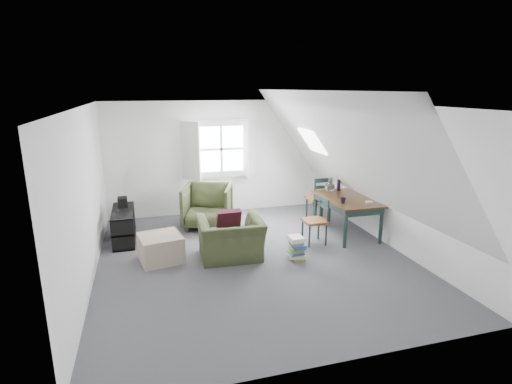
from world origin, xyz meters
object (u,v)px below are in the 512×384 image
object	(u,v)px
armchair_near	(231,257)
dining_chair_far	(319,198)
ottoman	(161,248)
magazine_stack	(297,248)
media_shelf	(124,227)
dining_table	(347,203)
armchair_far	(208,226)
dining_chair_near	(316,220)

from	to	relation	value
armchair_near	dining_chair_far	distance (m)	2.65
ottoman	magazine_stack	size ratio (longest dim) A/B	1.70
armchair_near	media_shelf	xyz separation A→B (m)	(-1.74, 1.28, 0.26)
armchair_near	dining_table	bearing A→B (deg)	-165.29
armchair_far	dining_table	world-z (taller)	dining_table
ottoman	dining_chair_near	bearing A→B (deg)	-0.03
armchair_far	dining_chair_far	size ratio (longest dim) A/B	0.98
media_shelf	dining_table	bearing A→B (deg)	-6.28
dining_chair_near	magazine_stack	size ratio (longest dim) A/B	2.22
dining_table	ottoman	bearing A→B (deg)	-170.46
media_shelf	armchair_far	bearing A→B (deg)	17.64
ottoman	dining_chair_far	world-z (taller)	dining_chair_far
armchair_near	armchair_far	xyz separation A→B (m)	(-0.11, 1.67, 0.00)
dining_chair_near	ottoman	bearing A→B (deg)	-80.47
dining_chair_far	media_shelf	world-z (taller)	dining_chair_far
armchair_near	media_shelf	size ratio (longest dim) A/B	0.91
armchair_near	dining_chair_near	size ratio (longest dim) A/B	1.23
dining_table	magazine_stack	world-z (taller)	dining_table
ottoman	media_shelf	distance (m)	1.23
dining_table	magazine_stack	size ratio (longest dim) A/B	3.77
dining_table	dining_chair_far	xyz separation A→B (m)	(-0.18, 0.85, -0.12)
ottoman	media_shelf	world-z (taller)	media_shelf
armchair_far	dining_chair_near	distance (m)	2.32
armchair_near	magazine_stack	size ratio (longest dim) A/B	2.72
dining_chair_near	media_shelf	size ratio (longest dim) A/B	0.75
armchair_far	dining_chair_far	xyz separation A→B (m)	(2.33, -0.31, 0.51)
armchair_far	media_shelf	distance (m)	1.69
dining_table	dining_chair_far	distance (m)	0.88
armchair_far	dining_table	xyz separation A→B (m)	(2.51, -1.16, 0.63)
armchair_far	ottoman	distance (m)	1.79
ottoman	dining_chair_near	world-z (taller)	dining_chair_near
dining_chair_near	magazine_stack	xyz separation A→B (m)	(-0.59, -0.55, -0.25)
magazine_stack	dining_chair_near	bearing A→B (deg)	42.97
dining_chair_far	armchair_far	bearing A→B (deg)	8.33
armchair_near	ottoman	bearing A→B (deg)	-8.11
armchair_far	ottoman	bearing A→B (deg)	-106.26
dining_chair_near	magazine_stack	world-z (taller)	dining_chair_near
armchair_near	dining_chair_far	size ratio (longest dim) A/B	1.07
armchair_near	dining_chair_near	distance (m)	1.71
armchair_far	ottoman	xyz separation A→B (m)	(-1.02, -1.46, 0.22)
dining_table	dining_chair_far	bearing A→B (deg)	106.63
ottoman	magazine_stack	distance (m)	2.24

